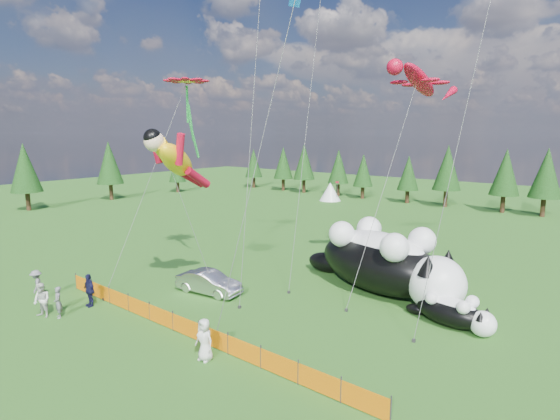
{
  "coord_description": "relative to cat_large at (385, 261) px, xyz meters",
  "views": [
    {
      "loc": [
        16.48,
        -16.29,
        10.13
      ],
      "look_at": [
        0.57,
        4.0,
        5.58
      ],
      "focal_mm": 28.0,
      "sensor_mm": 36.0,
      "label": 1
    }
  ],
  "objects": [
    {
      "name": "flower_kite",
      "position": [
        -12.31,
        -5.28,
        11.3
      ],
      "size": [
        3.36,
        8.33,
        14.96
      ],
      "color": "#B90926",
      "rests_on": "ground"
    },
    {
      "name": "spectator_d",
      "position": [
        -16.3,
        -14.28,
        -1.16
      ],
      "size": [
        1.36,
        1.19,
        1.89
      ],
      "primitive_type": "imported",
      "rotation": [
        0.0,
        0.0,
        -0.57
      ],
      "color": "slate",
      "rests_on": "ground"
    },
    {
      "name": "car",
      "position": [
        -8.78,
        -7.0,
        -1.38
      ],
      "size": [
        4.57,
        2.16,
        1.45
      ],
      "primitive_type": "imported",
      "rotation": [
        0.0,
        0.0,
        1.72
      ],
      "color": "#B9B9BE",
      "rests_on": "ground"
    },
    {
      "name": "safety_fence",
      "position": [
        -5.24,
        -11.87,
        -1.6
      ],
      "size": [
        22.06,
        0.06,
        1.1
      ],
      "color": "#262626",
      "rests_on": "ground"
    },
    {
      "name": "cat_large",
      "position": [
        0.0,
        0.0,
        0.0
      ],
      "size": [
        12.09,
        6.5,
        4.43
      ],
      "rotation": [
        0.0,
        0.0,
        -0.26
      ],
      "color": "black",
      "rests_on": "ground"
    },
    {
      "name": "festival_tents",
      "position": [
        5.76,
        31.13,
        -0.71
      ],
      "size": [
        50.0,
        3.2,
        2.8
      ],
      "primitive_type": null,
      "color": "white",
      "rests_on": "ground"
    },
    {
      "name": "diamond_kite_c",
      "position": [
        -1.18,
        -8.52,
        13.14
      ],
      "size": [
        3.36,
        3.1,
        16.91
      ],
      "color": "#0B60B2",
      "rests_on": "ground"
    },
    {
      "name": "cat_small",
      "position": [
        5.07,
        -2.39,
        -1.26
      ],
      "size": [
        4.94,
        2.28,
        1.79
      ],
      "rotation": [
        0.0,
        0.0,
        -0.16
      ],
      "color": "black",
      "rests_on": "ground"
    },
    {
      "name": "spectator_b",
      "position": [
        -13.3,
        -15.28,
        -1.12
      ],
      "size": [
        1.06,
        0.76,
        1.98
      ],
      "primitive_type": "imported",
      "rotation": [
        0.0,
        0.0,
        0.22
      ],
      "color": "silver",
      "rests_on": "ground"
    },
    {
      "name": "gecko_kite",
      "position": [
        0.37,
        3.25,
        11.35
      ],
      "size": [
        3.36,
        10.8,
        15.61
      ],
      "color": "#B90926",
      "rests_on": "ground"
    },
    {
      "name": "tree_line",
      "position": [
        -5.24,
        36.13,
        1.89
      ],
      "size": [
        90.0,
        4.0,
        8.0
      ],
      "primitive_type": null,
      "color": "black",
      "rests_on": "ground"
    },
    {
      "name": "diamond_kite_d",
      "position": [
        -6.72,
        2.34,
        17.24
      ],
      "size": [
        2.65,
        7.03,
        21.54
      ],
      "color": "#0DA0A5",
      "rests_on": "ground"
    },
    {
      "name": "spectator_c",
      "position": [
        -12.78,
        -12.82,
        -1.12
      ],
      "size": [
        1.19,
        0.66,
        1.98
      ],
      "primitive_type": "imported",
      "rotation": [
        0.0,
        0.0,
        -0.06
      ],
      "color": "#121233",
      "rests_on": "ground"
    },
    {
      "name": "spectator_e",
      "position": [
        -2.7,
        -12.88,
        -1.13
      ],
      "size": [
        0.98,
        0.66,
        1.96
      ],
      "primitive_type": "imported",
      "rotation": [
        0.0,
        0.0,
        0.04
      ],
      "color": "silver",
      "rests_on": "ground"
    },
    {
      "name": "ground",
      "position": [
        -5.24,
        -8.87,
        -2.11
      ],
      "size": [
        160.0,
        160.0,
        0.0
      ],
      "primitive_type": "plane",
      "color": "#0D3A0A",
      "rests_on": "ground"
    },
    {
      "name": "superhero_kite",
      "position": [
        -9.46,
        -8.66,
        6.43
      ],
      "size": [
        5.88,
        6.03,
        10.72
      ],
      "color": "yellow",
      "rests_on": "ground"
    },
    {
      "name": "spectator_a",
      "position": [
        -12.57,
        -14.74,
        -1.22
      ],
      "size": [
        0.75,
        0.6,
        1.77
      ],
      "primitive_type": "imported",
      "rotation": [
        0.0,
        0.0,
        -0.31
      ],
      "color": "slate",
      "rests_on": "ground"
    }
  ]
}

